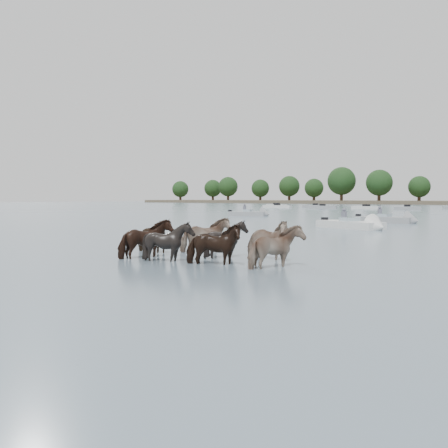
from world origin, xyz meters
The scene contains 7 objects.
ground centered at (0.00, 0.00, 0.00)m, with size 400.00×400.00×0.00m, color #4D616F.
shoreline centered at (-70.00, 150.00, 0.50)m, with size 160.00×30.00×1.00m, color #4C4233.
pony_herd centered at (-0.94, 1.44, 0.52)m, with size 7.36×4.33×1.54m.
motorboat_a centered at (-4.58, 28.43, 0.23)m, with size 5.11×1.69×1.92m.
motorboat_b centered at (-3.56, 19.41, 0.23)m, with size 5.36×3.25×1.92m.
motorboat_f centered at (-21.83, 33.75, 0.23)m, with size 4.79×2.94×1.92m.
treeline centered at (-64.18, 149.23, 6.55)m, with size 144.10×23.79×12.59m.
Camera 1 is at (9.79, -10.98, 2.00)m, focal length 40.48 mm.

